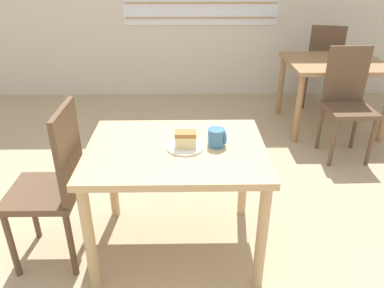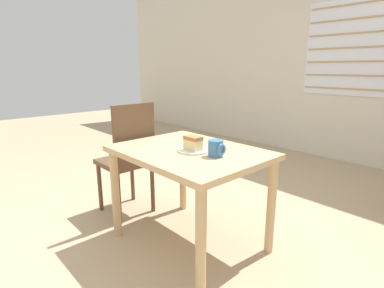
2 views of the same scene
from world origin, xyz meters
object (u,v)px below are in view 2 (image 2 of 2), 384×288
at_px(dining_table_near, 189,164).
at_px(chair_near_window, 129,156).
at_px(plate, 194,150).
at_px(cake_slice, 193,143).
at_px(coffee_mug, 216,148).

distance_m(dining_table_near, chair_near_window, 0.69).
distance_m(dining_table_near, plate, 0.12).
bearing_deg(cake_slice, dining_table_near, 162.38).
bearing_deg(dining_table_near, cake_slice, -17.62).
distance_m(chair_near_window, cake_slice, 0.78).
distance_m(chair_near_window, coffee_mug, 0.95).
bearing_deg(chair_near_window, dining_table_near, 95.63).
bearing_deg(plate, chair_near_window, -175.47).
height_order(cake_slice, coffee_mug, same).
bearing_deg(chair_near_window, coffee_mug, 95.18).
bearing_deg(chair_near_window, cake_slice, 93.88).
xyz_separation_m(plate, coffee_mug, (0.18, 0.02, 0.05)).
xyz_separation_m(chair_near_window, plate, (0.74, 0.06, 0.19)).
bearing_deg(dining_table_near, coffee_mug, 3.86).
distance_m(plate, cake_slice, 0.05).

